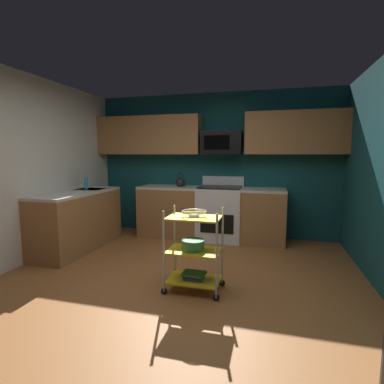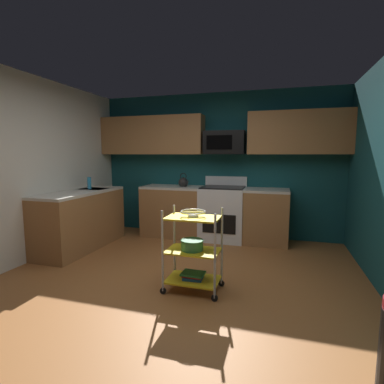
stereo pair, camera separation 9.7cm
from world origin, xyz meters
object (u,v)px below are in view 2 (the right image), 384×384
object	(u,v)px
oven_range	(223,213)
dish_soap_bottle	(89,183)
rolling_cart	(193,251)
mixing_bowl_large	(192,245)
fruit_bowl	(193,213)
microwave	(225,143)
kettle	(183,182)
book_stack	(193,276)

from	to	relation	value
oven_range	dish_soap_bottle	distance (m)	2.34
rolling_cart	mixing_bowl_large	xyz separation A→B (m)	(-0.01, 0.00, 0.07)
rolling_cart	fruit_bowl	bearing A→B (deg)	-165.96
microwave	kettle	distance (m)	1.02
fruit_bowl	book_stack	xyz separation A→B (m)	(0.00, 0.00, -0.71)
mixing_bowl_large	microwave	bearing A→B (deg)	91.42
fruit_bowl	book_stack	world-z (taller)	fruit_bowl
microwave	rolling_cart	xyz separation A→B (m)	(0.06, -2.17, -1.25)
microwave	kettle	size ratio (longest dim) A/B	2.65
rolling_cart	book_stack	bearing A→B (deg)	90.00
oven_range	fruit_bowl	xyz separation A→B (m)	(0.06, -2.06, 0.40)
oven_range	microwave	xyz separation A→B (m)	(-0.00, 0.10, 1.22)
fruit_bowl	mixing_bowl_large	distance (m)	0.36
fruit_bowl	kettle	distance (m)	2.21
fruit_bowl	dish_soap_bottle	xyz separation A→B (m)	(-2.18, 1.23, 0.14)
microwave	fruit_bowl	world-z (taller)	microwave
rolling_cart	kettle	distance (m)	2.27
mixing_bowl_large	dish_soap_bottle	world-z (taller)	dish_soap_bottle
dish_soap_bottle	microwave	bearing A→B (deg)	23.99
oven_range	dish_soap_bottle	size ratio (longest dim) A/B	5.50
fruit_bowl	kettle	world-z (taller)	kettle
oven_range	microwave	world-z (taller)	microwave
kettle	dish_soap_bottle	xyz separation A→B (m)	(-1.39, -0.83, 0.02)
fruit_bowl	mixing_bowl_large	bearing A→B (deg)	180.00
book_stack	dish_soap_bottle	world-z (taller)	dish_soap_bottle
oven_range	rolling_cart	world-z (taller)	oven_range
book_stack	dish_soap_bottle	bearing A→B (deg)	150.59
book_stack	fruit_bowl	bearing A→B (deg)	-153.43
microwave	rolling_cart	world-z (taller)	microwave
fruit_bowl	dish_soap_bottle	bearing A→B (deg)	150.59
oven_range	mixing_bowl_large	size ratio (longest dim) A/B	4.37
mixing_bowl_large	dish_soap_bottle	distance (m)	2.54
fruit_bowl	kettle	size ratio (longest dim) A/B	1.03
rolling_cart	book_stack	world-z (taller)	rolling_cart
fruit_bowl	dish_soap_bottle	size ratio (longest dim) A/B	1.36
dish_soap_bottle	mixing_bowl_large	bearing A→B (deg)	-29.53
microwave	dish_soap_bottle	distance (m)	2.41
oven_range	mixing_bowl_large	distance (m)	2.06
mixing_bowl_large	kettle	xyz separation A→B (m)	(-0.78, 2.06, 0.48)
oven_range	microwave	size ratio (longest dim) A/B	1.57
fruit_bowl	mixing_bowl_large	xyz separation A→B (m)	(-0.01, 0.00, -0.36)
microwave	dish_soap_bottle	world-z (taller)	microwave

